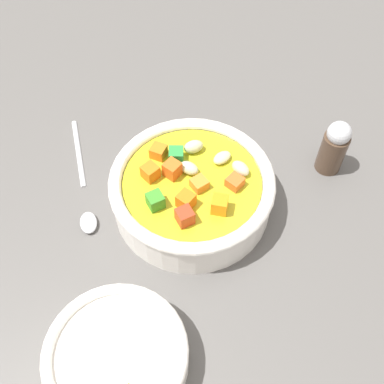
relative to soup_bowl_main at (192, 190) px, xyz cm
name	(u,v)px	position (x,y,z in cm)	size (l,w,h in cm)	color
ground_plane	(192,208)	(0.00, 0.00, -4.21)	(140.00, 140.00, 2.00)	#565451
soup_bowl_main	(192,190)	(0.00, 0.00, 0.00)	(20.36, 20.36, 7.14)	white
spoon	(83,187)	(13.41, -5.74, -2.76)	(2.15, 20.18, 1.05)	silver
side_bowl_small	(117,357)	(12.10, 17.85, -0.91)	(14.64, 14.64, 4.69)	white
pepper_shaker	(334,147)	(-19.54, -1.75, 0.90)	(3.45, 3.45, 8.31)	#4C3828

